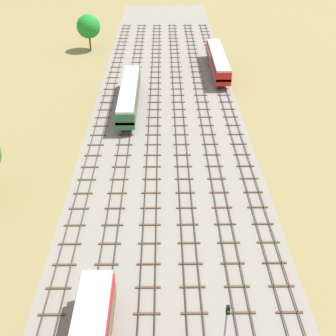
# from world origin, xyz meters

# --- Properties ---
(ground_plane) EXTENTS (480.00, 480.00, 0.00)m
(ground_plane) POSITION_xyz_m (0.00, 56.00, 0.00)
(ground_plane) COLOR olive
(ballast_bed) EXTENTS (25.07, 176.00, 0.01)m
(ballast_bed) POSITION_xyz_m (0.00, 56.00, 0.00)
(ballast_bed) COLOR gray
(ballast_bed) RESTS_ON ground
(track_far_left) EXTENTS (2.40, 126.00, 0.29)m
(track_far_left) POSITION_xyz_m (-10.53, 57.00, 0.14)
(track_far_left) COLOR #47382D
(track_far_left) RESTS_ON ground
(track_left) EXTENTS (2.40, 126.00, 0.29)m
(track_left) POSITION_xyz_m (-6.32, 57.00, 0.14)
(track_left) COLOR #47382D
(track_left) RESTS_ON ground
(track_centre_left) EXTENTS (2.40, 126.00, 0.29)m
(track_centre_left) POSITION_xyz_m (-2.11, 57.00, 0.14)
(track_centre_left) COLOR #47382D
(track_centre_left) RESTS_ON ground
(track_centre) EXTENTS (2.40, 126.00, 0.29)m
(track_centre) POSITION_xyz_m (2.11, 57.00, 0.14)
(track_centre) COLOR #47382D
(track_centre) RESTS_ON ground
(track_centre_right) EXTENTS (2.40, 126.00, 0.29)m
(track_centre_right) POSITION_xyz_m (6.32, 57.00, 0.14)
(track_centre_right) COLOR #47382D
(track_centre_right) RESTS_ON ground
(track_right) EXTENTS (2.40, 126.00, 0.29)m
(track_right) POSITION_xyz_m (10.53, 57.00, 0.14)
(track_right) COLOR #47382D
(track_right) RESTS_ON ground
(diesel_railcar_left_near) EXTENTS (2.96, 20.50, 3.80)m
(diesel_railcar_left_near) POSITION_xyz_m (-6.32, 65.04, 2.60)
(diesel_railcar_left_near) COLOR #286638
(diesel_railcar_left_near) RESTS_ON ground
(diesel_railcar_right_mid) EXTENTS (2.96, 20.50, 3.80)m
(diesel_railcar_right_mid) POSITION_xyz_m (10.53, 82.09, 2.60)
(diesel_railcar_right_mid) COLOR red
(diesel_railcar_right_mid) RESTS_ON ground
(signal_post_nearest) EXTENTS (0.28, 0.47, 5.49)m
(signal_post_nearest) POSITION_xyz_m (4.21, 19.02, 3.48)
(signal_post_nearest) COLOR gray
(signal_post_nearest) RESTS_ON ground
(lineside_tree_1) EXTENTS (5.34, 5.34, 8.13)m
(lineside_tree_1) POSITION_xyz_m (-17.50, 97.32, 5.45)
(lineside_tree_1) COLOR #4C331E
(lineside_tree_1) RESTS_ON ground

